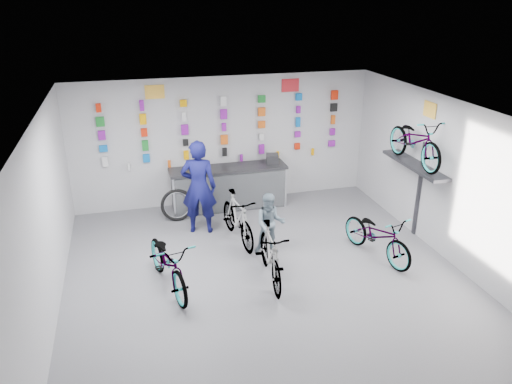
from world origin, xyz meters
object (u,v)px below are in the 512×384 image
object	(u,v)px
bike_left	(168,262)
bike_service	(238,218)
clerk	(199,187)
counter	(229,188)
bike_center	(270,254)
customer	(270,224)
bike_right	(377,235)

from	to	relation	value
bike_left	bike_service	size ratio (longest dim) A/B	1.10
bike_left	clerk	world-z (taller)	clerk
bike_left	bike_service	bearing A→B (deg)	29.42
counter	clerk	distance (m)	1.45
bike_center	bike_service	xyz separation A→B (m)	(-0.22, 1.59, 0.00)
bike_service	counter	bearing A→B (deg)	76.47
bike_service	customer	bearing A→B (deg)	-57.22
counter	bike_service	size ratio (longest dim) A/B	1.58
bike_service	clerk	world-z (taller)	clerk
bike_right	clerk	world-z (taller)	clerk
bike_center	customer	world-z (taller)	customer
bike_left	bike_service	world-z (taller)	bike_service
counter	bike_left	distance (m)	3.51
clerk	bike_right	bearing A→B (deg)	162.42
counter	bike_left	xyz separation A→B (m)	(-1.70, -3.07, 0.01)
clerk	customer	size ratio (longest dim) A/B	1.64
counter	bike_left	bearing A→B (deg)	-119.00
bike_service	clerk	size ratio (longest dim) A/B	0.85
clerk	bike_left	bearing A→B (deg)	81.86
bike_right	clerk	xyz separation A→B (m)	(-3.09, 1.97, 0.54)
bike_left	bike_right	distance (m)	3.95
bike_right	clerk	bearing A→B (deg)	131.68
bike_service	bike_left	bearing A→B (deg)	-145.70
clerk	bike_service	bearing A→B (deg)	150.22
bike_center	customer	bearing A→B (deg)	78.85
bike_service	customer	size ratio (longest dim) A/B	1.40
counter	customer	size ratio (longest dim) A/B	2.21
bike_center	bike_right	xyz separation A→B (m)	(2.20, 0.28, -0.05)
bike_left	clerk	xyz separation A→B (m)	(0.86, 2.02, 0.51)
bike_right	bike_service	bearing A→B (deg)	135.79
counter	bike_center	distance (m)	3.30
bike_center	bike_service	size ratio (longest dim) A/B	1.00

